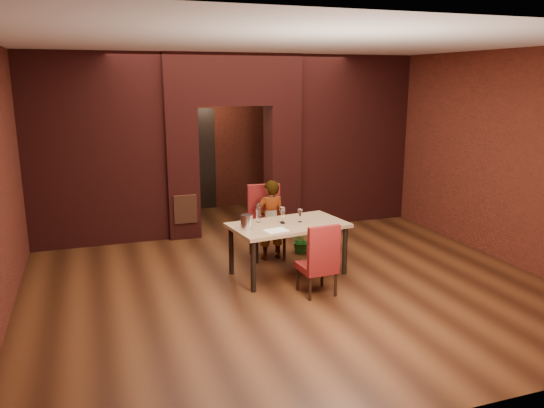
% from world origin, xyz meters
% --- Properties ---
extents(floor, '(8.00, 8.00, 0.00)m').
position_xyz_m(floor, '(0.00, 0.00, 0.00)').
color(floor, '#4B2612').
rests_on(floor, ground).
extents(ceiling, '(7.00, 8.00, 0.04)m').
position_xyz_m(ceiling, '(0.00, 0.00, 3.20)').
color(ceiling, silver).
rests_on(ceiling, ground).
extents(wall_back, '(7.00, 0.04, 3.20)m').
position_xyz_m(wall_back, '(0.00, 4.00, 1.60)').
color(wall_back, maroon).
rests_on(wall_back, ground).
extents(wall_front, '(7.00, 0.04, 3.20)m').
position_xyz_m(wall_front, '(0.00, -4.00, 1.60)').
color(wall_front, maroon).
rests_on(wall_front, ground).
extents(wall_left, '(0.04, 8.00, 3.20)m').
position_xyz_m(wall_left, '(-3.50, 0.00, 1.60)').
color(wall_left, maroon).
rests_on(wall_left, ground).
extents(wall_right, '(0.04, 8.00, 3.20)m').
position_xyz_m(wall_right, '(3.50, 0.00, 1.60)').
color(wall_right, maroon).
rests_on(wall_right, ground).
extents(pillar_left, '(0.55, 0.55, 2.30)m').
position_xyz_m(pillar_left, '(-0.95, 2.00, 1.15)').
color(pillar_left, maroon).
rests_on(pillar_left, ground).
extents(pillar_right, '(0.55, 0.55, 2.30)m').
position_xyz_m(pillar_right, '(0.95, 2.00, 1.15)').
color(pillar_right, maroon).
rests_on(pillar_right, ground).
extents(lintel, '(2.45, 0.55, 0.90)m').
position_xyz_m(lintel, '(0.00, 2.00, 2.75)').
color(lintel, maroon).
rests_on(lintel, ground).
extents(wing_wall_left, '(2.28, 0.35, 3.20)m').
position_xyz_m(wing_wall_left, '(-2.36, 2.00, 1.60)').
color(wing_wall_left, maroon).
rests_on(wing_wall_left, ground).
extents(wing_wall_right, '(2.28, 0.35, 3.20)m').
position_xyz_m(wing_wall_right, '(2.36, 2.00, 1.60)').
color(wing_wall_right, maroon).
rests_on(wing_wall_right, ground).
extents(vent_panel, '(0.40, 0.03, 0.50)m').
position_xyz_m(vent_panel, '(-0.95, 1.71, 0.55)').
color(vent_panel, '#9B4D2D').
rests_on(vent_panel, ground).
extents(rear_door, '(0.90, 0.08, 2.10)m').
position_xyz_m(rear_door, '(-0.40, 3.94, 1.05)').
color(rear_door, black).
rests_on(rear_door, ground).
extents(rear_door_frame, '(1.02, 0.04, 2.22)m').
position_xyz_m(rear_door_frame, '(-0.40, 3.90, 1.05)').
color(rear_door_frame, black).
rests_on(rear_door_frame, ground).
extents(dining_table, '(1.73, 1.12, 0.76)m').
position_xyz_m(dining_table, '(0.13, -0.46, 0.38)').
color(dining_table, '#A58258').
rests_on(dining_table, ground).
extents(chair_far, '(0.55, 0.55, 1.14)m').
position_xyz_m(chair_far, '(0.09, 0.33, 0.57)').
color(chair_far, maroon).
rests_on(chair_far, ground).
extents(chair_near, '(0.46, 0.46, 0.97)m').
position_xyz_m(chair_near, '(0.23, -1.25, 0.48)').
color(chair_near, maroon).
rests_on(chair_near, ground).
extents(person_seated, '(0.47, 0.31, 1.26)m').
position_xyz_m(person_seated, '(0.12, 0.25, 0.63)').
color(person_seated, silver).
rests_on(person_seated, ground).
extents(wine_glass_a, '(0.08, 0.08, 0.20)m').
position_xyz_m(wine_glass_a, '(0.06, -0.43, 0.86)').
color(wine_glass_a, silver).
rests_on(wine_glass_a, dining_table).
extents(wine_glass_b, '(0.09, 0.09, 0.22)m').
position_xyz_m(wine_glass_b, '(0.07, -0.37, 0.87)').
color(wine_glass_b, white).
rests_on(wine_glass_b, dining_table).
extents(wine_glass_c, '(0.08, 0.08, 0.19)m').
position_xyz_m(wine_glass_c, '(0.32, -0.44, 0.85)').
color(wine_glass_c, silver).
rests_on(wine_glass_c, dining_table).
extents(tasting_sheet, '(0.34, 0.28, 0.00)m').
position_xyz_m(tasting_sheet, '(-0.15, -0.74, 0.76)').
color(tasting_sheet, white).
rests_on(tasting_sheet, dining_table).
extents(wine_bucket, '(0.16, 0.16, 0.20)m').
position_xyz_m(wine_bucket, '(-0.50, -0.54, 0.86)').
color(wine_bucket, silver).
rests_on(wine_bucket, dining_table).
extents(water_bottle, '(0.07, 0.07, 0.28)m').
position_xyz_m(water_bottle, '(-0.24, -0.25, 0.90)').
color(water_bottle, white).
rests_on(water_bottle, dining_table).
extents(potted_plant, '(0.48, 0.46, 0.41)m').
position_xyz_m(potted_plant, '(0.68, 0.39, 0.21)').
color(potted_plant, '#1D601A').
rests_on(potted_plant, ground).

